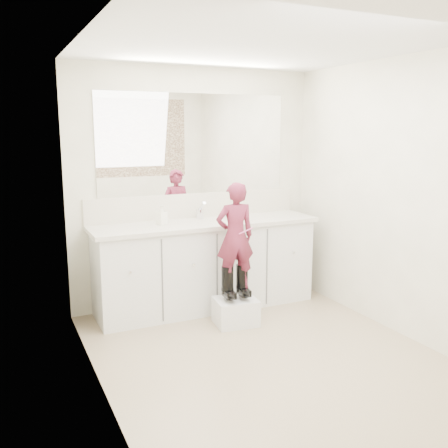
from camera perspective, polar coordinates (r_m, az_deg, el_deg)
floor at (r=4.17m, az=4.77°, el=-14.66°), size 3.00×3.00×0.00m
ceiling at (r=3.82m, az=5.36°, el=19.95°), size 3.00×3.00×0.00m
wall_back at (r=5.15m, az=-3.34°, el=4.21°), size 2.60×0.00×2.60m
wall_front at (r=2.65m, az=21.51°, el=-2.87°), size 2.60×0.00×2.60m
wall_left at (r=3.36m, az=-14.51°, el=0.33°), size 0.00×3.00×3.00m
wall_right at (r=4.60m, az=19.23°, el=2.82°), size 0.00×3.00×3.00m
vanity_cabinet at (r=5.05m, az=-2.09°, el=-4.88°), size 2.20×0.55×0.85m
countertop at (r=4.94m, az=-2.05°, el=0.06°), size 2.28×0.58×0.04m
backsplash at (r=5.16m, az=-3.26°, el=2.15°), size 2.28×0.03×0.25m
mirror at (r=5.11m, az=-3.35°, el=9.10°), size 2.00×0.02×1.00m
dot_panel at (r=2.59m, az=22.04°, el=6.89°), size 2.00×0.01×1.20m
faucet at (r=5.08m, az=-2.79°, el=1.15°), size 0.08×0.08×0.10m
cup at (r=5.10m, az=2.06°, el=1.22°), size 0.11×0.11×0.10m
soap_bottle at (r=4.80m, az=-7.15°, el=1.03°), size 0.11×0.11×0.18m
step_stool at (r=4.71m, az=1.34°, el=-9.96°), size 0.41×0.36×0.24m
boot_left at (r=4.60m, az=0.40°, el=-6.77°), size 0.14×0.22×0.32m
boot_right at (r=4.67m, az=2.08°, el=-6.53°), size 0.14×0.22×0.32m
toddler at (r=4.52m, az=1.27°, el=-1.40°), size 0.38×0.28×0.98m
toothbrush at (r=4.47m, az=2.53°, el=-0.79°), size 0.14×0.03×0.06m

